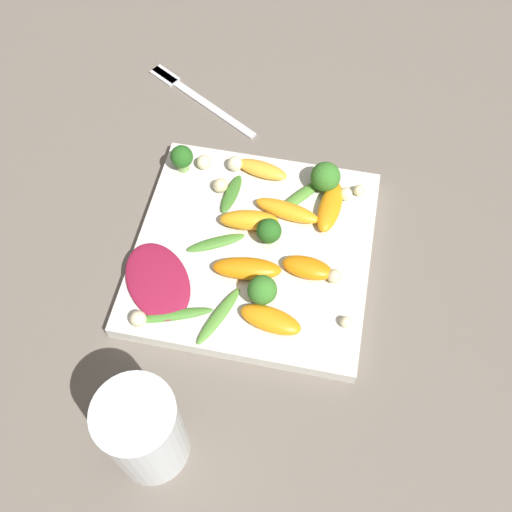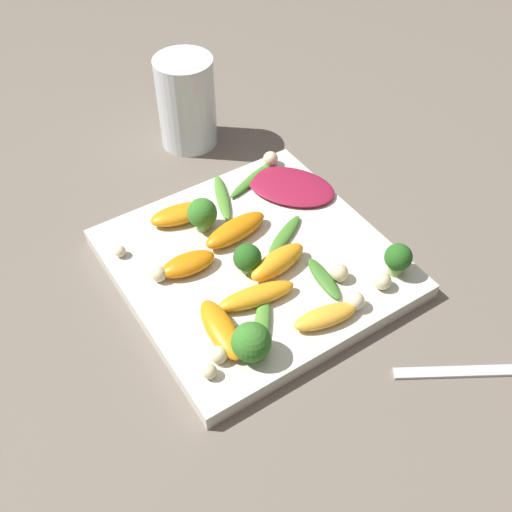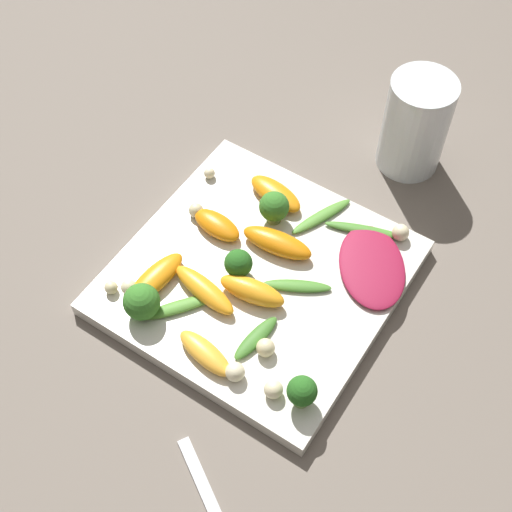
{
  "view_description": "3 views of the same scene",
  "coord_description": "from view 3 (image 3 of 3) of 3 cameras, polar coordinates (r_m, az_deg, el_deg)",
  "views": [
    {
      "loc": [
        -0.08,
        0.36,
        0.61
      ],
      "look_at": [
        -0.01,
        0.02,
        0.03
      ],
      "focal_mm": 42.0,
      "sensor_mm": 36.0,
      "label": 1
    },
    {
      "loc": [
        -0.23,
        -0.36,
        0.48
      ],
      "look_at": [
        -0.0,
        -0.01,
        0.03
      ],
      "focal_mm": 42.0,
      "sensor_mm": 36.0,
      "label": 2
    },
    {
      "loc": [
        0.22,
        -0.34,
        0.63
      ],
      "look_at": [
        -0.01,
        0.01,
        0.03
      ],
      "focal_mm": 50.0,
      "sensor_mm": 36.0,
      "label": 3
    }
  ],
  "objects": [
    {
      "name": "macadamia_nut_4",
      "position": [
        0.77,
        11.49,
        1.86
      ],
      "size": [
        0.02,
        0.02,
        0.02
      ],
      "color": "beige",
      "rests_on": "plate"
    },
    {
      "name": "orange_segment_0",
      "position": [
        0.74,
        1.46,
        1.2
      ],
      "size": [
        0.08,
        0.04,
        0.02
      ],
      "color": "orange",
      "rests_on": "plate"
    },
    {
      "name": "radicchio_leaf_0",
      "position": [
        0.74,
        9.26,
        -0.81
      ],
      "size": [
        0.12,
        0.12,
        0.01
      ],
      "color": "maroon",
      "rests_on": "plate"
    },
    {
      "name": "broccoli_floret_2",
      "position": [
        0.76,
        1.46,
        3.92
      ],
      "size": [
        0.03,
        0.03,
        0.04
      ],
      "color": "#7A9E51",
      "rests_on": "plate"
    },
    {
      "name": "macadamia_nut_3",
      "position": [
        0.73,
        -10.14,
        -2.45
      ],
      "size": [
        0.02,
        0.02,
        0.02
      ],
      "color": "beige",
      "rests_on": "plate"
    },
    {
      "name": "arugula_sprig_2",
      "position": [
        0.71,
        -6.28,
        -4.09
      ],
      "size": [
        0.06,
        0.07,
        0.01
      ],
      "color": "#518E33",
      "rests_on": "plate"
    },
    {
      "name": "orange_segment_4",
      "position": [
        0.71,
        -4.16,
        -2.71
      ],
      "size": [
        0.08,
        0.04,
        0.02
      ],
      "color": "orange",
      "rests_on": "plate"
    },
    {
      "name": "broccoli_floret_1",
      "position": [
        0.72,
        -1.42,
        -0.63
      ],
      "size": [
        0.03,
        0.03,
        0.03
      ],
      "color": "#7A9E51",
      "rests_on": "plate"
    },
    {
      "name": "macadamia_nut_6",
      "position": [
        0.67,
        -1.69,
        -9.25
      ],
      "size": [
        0.02,
        0.02,
        0.02
      ],
      "color": "beige",
      "rests_on": "plate"
    },
    {
      "name": "arugula_sprig_3",
      "position": [
        0.78,
        5.25,
        3.18
      ],
      "size": [
        0.04,
        0.08,
        0.01
      ],
      "color": "#518E33",
      "rests_on": "plate"
    },
    {
      "name": "plate",
      "position": [
        0.74,
        0.17,
        -1.71
      ],
      "size": [
        0.27,
        0.27,
        0.02
      ],
      "color": "silver",
      "rests_on": "ground_plane"
    },
    {
      "name": "arugula_sprig_1",
      "position": [
        0.72,
        3.31,
        -2.41
      ],
      "size": [
        0.07,
        0.05,
        0.01
      ],
      "color": "#47842D",
      "rests_on": "plate"
    },
    {
      "name": "orange_segment_5",
      "position": [
        0.68,
        -4.08,
        -7.76
      ],
      "size": [
        0.07,
        0.03,
        0.02
      ],
      "color": "#FCAD33",
      "rests_on": "plate"
    },
    {
      "name": "orange_segment_2",
      "position": [
        0.73,
        -8.04,
        -1.75
      ],
      "size": [
        0.03,
        0.08,
        0.02
      ],
      "color": "orange",
      "rests_on": "plate"
    },
    {
      "name": "orange_segment_1",
      "position": [
        0.71,
        -0.32,
        -2.81
      ],
      "size": [
        0.07,
        0.04,
        0.02
      ],
      "color": "orange",
      "rests_on": "plate"
    },
    {
      "name": "macadamia_nut_5",
      "position": [
        0.68,
        0.77,
        -7.34
      ],
      "size": [
        0.02,
        0.02,
        0.02
      ],
      "color": "beige",
      "rests_on": "plate"
    },
    {
      "name": "arugula_sprig_4",
      "position": [
        0.77,
        8.62,
        2.07
      ],
      "size": [
        0.08,
        0.04,
        0.01
      ],
      "color": "#47842D",
      "rests_on": "plate"
    },
    {
      "name": "arugula_sprig_0",
      "position": [
        0.69,
        -0.01,
        -6.57
      ],
      "size": [
        0.02,
        0.06,
        0.01
      ],
      "color": "#3D7528",
      "rests_on": "plate"
    },
    {
      "name": "broccoli_floret_3",
      "position": [
        0.7,
        -9.14,
        -3.66
      ],
      "size": [
        0.04,
        0.04,
        0.04
      ],
      "color": "#84AD5B",
      "rests_on": "plate"
    },
    {
      "name": "drinking_glass",
      "position": [
        0.83,
        12.63,
        10.23
      ],
      "size": [
        0.07,
        0.07,
        0.12
      ],
      "color": "white",
      "rests_on": "ground_plane"
    },
    {
      "name": "broccoli_floret_0",
      "position": [
        0.65,
        3.7,
        -10.79
      ],
      "size": [
        0.03,
        0.03,
        0.04
      ],
      "color": "#84AD5B",
      "rests_on": "plate"
    },
    {
      "name": "macadamia_nut_7",
      "position": [
        0.81,
        -3.75,
        6.63
      ],
      "size": [
        0.01,
        0.01,
        0.01
      ],
      "color": "beige",
      "rests_on": "plate"
    },
    {
      "name": "macadamia_nut_2",
      "position": [
        0.73,
        -11.52,
        -2.47
      ],
      "size": [
        0.01,
        0.01,
        0.01
      ],
      "color": "beige",
      "rests_on": "plate"
    },
    {
      "name": "macadamia_nut_0",
      "position": [
        0.66,
        1.4,
        -10.61
      ],
      "size": [
        0.02,
        0.02,
        0.02
      ],
      "color": "beige",
      "rests_on": "plate"
    },
    {
      "name": "orange_segment_6",
      "position": [
        0.79,
        1.57,
        5.01
      ],
      "size": [
        0.07,
        0.04,
        0.02
      ],
      "color": "orange",
      "rests_on": "plate"
    },
    {
      "name": "macadamia_nut_1",
      "position": [
        0.77,
        -4.82,
        3.67
      ],
      "size": [
        0.02,
        0.02,
        0.02
      ],
      "color": "beige",
      "rests_on": "plate"
    },
    {
      "name": "ground_plane",
      "position": [
        0.75,
        0.16,
        -2.09
      ],
      "size": [
        2.4,
        2.4,
        0.0
      ],
      "primitive_type": "plane",
      "color": "#6B6056"
    },
    {
      "name": "orange_segment_3",
      "position": [
        0.76,
        -3.15,
        2.49
      ],
      "size": [
        0.06,
        0.03,
        0.02
      ],
      "color": "orange",
      "rests_on": "plate"
    }
  ]
}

